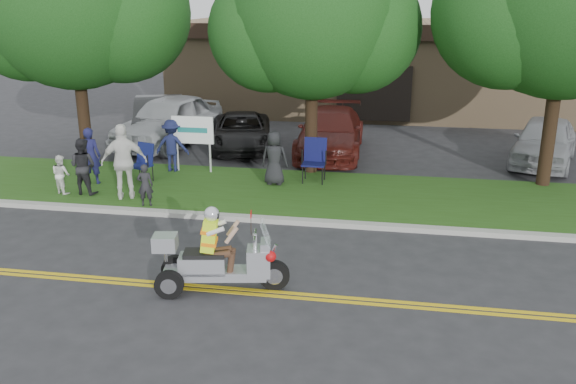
% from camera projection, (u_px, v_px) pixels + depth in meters
% --- Properties ---
extents(ground, '(120.00, 120.00, 0.00)m').
position_uv_depth(ground, '(232.00, 278.00, 11.46)').
color(ground, '#28282B').
rests_on(ground, ground).
extents(centerline_near, '(60.00, 0.10, 0.01)m').
position_uv_depth(centerline_near, '(223.00, 292.00, 10.91)').
color(centerline_near, gold).
rests_on(centerline_near, ground).
extents(centerline_far, '(60.00, 0.10, 0.01)m').
position_uv_depth(centerline_far, '(225.00, 288.00, 11.06)').
color(centerline_far, gold).
rests_on(centerline_far, ground).
extents(curb, '(60.00, 0.25, 0.12)m').
position_uv_depth(curb, '(265.00, 219.00, 14.30)').
color(curb, '#A8A89E').
rests_on(curb, ground).
extents(grass_verge, '(60.00, 4.00, 0.10)m').
position_uv_depth(grass_verge, '(282.00, 192.00, 16.32)').
color(grass_verge, '#264C14').
rests_on(grass_verge, ground).
extents(commercial_building, '(18.00, 8.20, 4.00)m').
position_uv_depth(commercial_building, '(378.00, 65.00, 28.30)').
color(commercial_building, '#9E7F5B').
rests_on(commercial_building, ground).
extents(tree_left, '(6.62, 5.40, 7.78)m').
position_uv_depth(tree_left, '(75.00, 4.00, 17.63)').
color(tree_left, '#332114').
rests_on(tree_left, ground).
extents(tree_mid, '(5.88, 4.80, 7.05)m').
position_uv_depth(tree_mid, '(315.00, 20.00, 16.79)').
color(tree_mid, '#332114').
rests_on(tree_mid, ground).
extents(business_sign, '(1.25, 0.06, 1.75)m').
position_uv_depth(business_sign, '(193.00, 133.00, 17.74)').
color(business_sign, silver).
rests_on(business_sign, ground).
extents(trike_scooter, '(2.41, 0.97, 1.58)m').
position_uv_depth(trike_scooter, '(215.00, 261.00, 10.85)').
color(trike_scooter, black).
rests_on(trike_scooter, ground).
extents(lawn_chair_a, '(0.72, 0.74, 1.07)m').
position_uv_depth(lawn_chair_a, '(143.00, 160.00, 16.96)').
color(lawn_chair_a, black).
rests_on(lawn_chair_a, grass_verge).
extents(lawn_chair_b, '(0.64, 0.66, 1.20)m').
position_uv_depth(lawn_chair_b, '(315.00, 157.00, 16.98)').
color(lawn_chair_b, black).
rests_on(lawn_chair_b, grass_verge).
extents(spectator_adult_left, '(0.61, 0.44, 1.57)m').
position_uv_depth(spectator_adult_left, '(90.00, 156.00, 16.68)').
color(spectator_adult_left, '#191A47').
rests_on(spectator_adult_left, grass_verge).
extents(spectator_adult_mid, '(0.78, 0.64, 1.48)m').
position_uv_depth(spectator_adult_mid, '(83.00, 166.00, 15.82)').
color(spectator_adult_mid, black).
rests_on(spectator_adult_mid, grass_verge).
extents(spectator_adult_right, '(1.23, 0.88, 1.93)m').
position_uv_depth(spectator_adult_right, '(124.00, 162.00, 15.39)').
color(spectator_adult_right, white).
rests_on(spectator_adult_right, grass_verge).
extents(spectator_chair_a, '(1.02, 0.61, 1.53)m').
position_uv_depth(spectator_chair_a, '(172.00, 145.00, 17.91)').
color(spectator_chair_a, '#181D44').
rests_on(spectator_chair_a, grass_verge).
extents(spectator_chair_b, '(0.74, 0.50, 1.49)m').
position_uv_depth(spectator_chair_b, '(274.00, 158.00, 16.62)').
color(spectator_chair_b, black).
rests_on(spectator_chair_b, grass_verge).
extents(child_left, '(0.43, 0.34, 1.06)m').
position_uv_depth(child_left, '(145.00, 185.00, 14.96)').
color(child_left, black).
rests_on(child_left, grass_verge).
extents(child_right, '(0.62, 0.57, 1.03)m').
position_uv_depth(child_right, '(61.00, 174.00, 15.91)').
color(child_right, white).
rests_on(child_right, grass_verge).
extents(parked_car_far_left, '(3.10, 5.47, 1.75)m').
position_uv_depth(parked_car_far_left, '(169.00, 120.00, 21.54)').
color(parked_car_far_left, '#B7B9BF').
rests_on(parked_car_far_left, ground).
extents(parked_car_left, '(3.16, 5.11, 1.59)m').
position_uv_depth(parked_car_left, '(159.00, 120.00, 22.01)').
color(parked_car_left, '#292A2C').
rests_on(parked_car_left, ground).
extents(parked_car_mid, '(2.99, 4.72, 1.21)m').
position_uv_depth(parked_car_mid, '(242.00, 132.00, 20.98)').
color(parked_car_mid, black).
rests_on(parked_car_mid, ground).
extents(parked_car_right, '(2.17, 5.13, 1.48)m').
position_uv_depth(parked_car_right, '(331.00, 132.00, 20.30)').
color(parked_car_right, '#4E1712').
rests_on(parked_car_right, ground).
extents(parked_car_far_right, '(2.92, 4.60, 1.46)m').
position_uv_depth(parked_car_far_right, '(545.00, 141.00, 19.09)').
color(parked_car_far_right, '#98999F').
rests_on(parked_car_far_right, ground).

